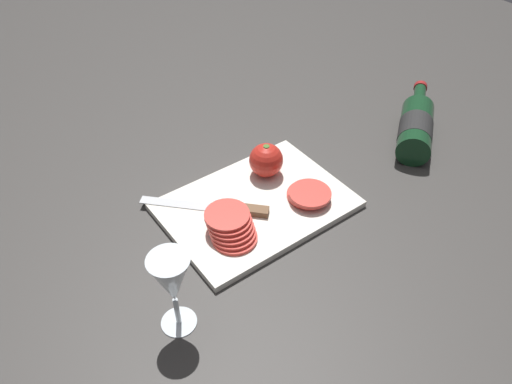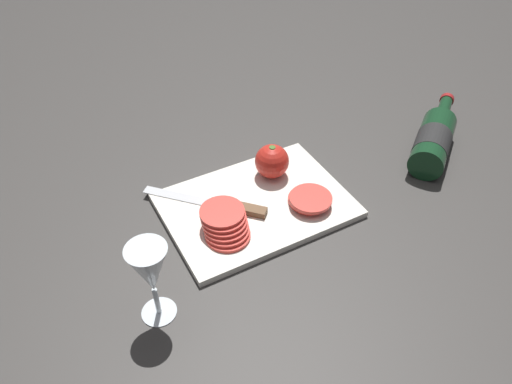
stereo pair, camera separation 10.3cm
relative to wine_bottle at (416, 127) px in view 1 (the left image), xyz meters
name	(u,v)px [view 1 (the left image)]	position (x,y,z in m)	size (l,w,h in m)	color
ground_plane	(223,208)	(-0.51, 0.08, -0.04)	(3.00, 3.00, 0.00)	#383533
cutting_board	(256,205)	(-0.46, 0.04, -0.03)	(0.38, 0.27, 0.01)	silver
wine_bottle	(416,127)	(0.00, 0.00, 0.00)	(0.28, 0.23, 0.08)	#14381E
wine_glass	(172,283)	(-0.73, -0.11, 0.07)	(0.07, 0.07, 0.16)	silver
whole_tomato	(266,160)	(-0.38, 0.10, 0.01)	(0.08, 0.08, 0.08)	red
knife	(230,208)	(-0.51, 0.05, -0.02)	(0.21, 0.21, 0.01)	silver
tomato_slice_stack_near	(231,226)	(-0.55, -0.01, 0.00)	(0.09, 0.12, 0.04)	#D63D33
tomato_slice_stack_far	(309,194)	(-0.36, -0.02, -0.01)	(0.09, 0.10, 0.02)	#D63D33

